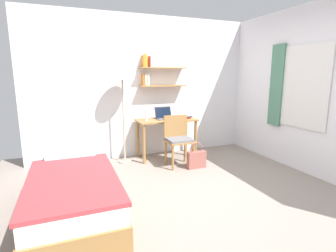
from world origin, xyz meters
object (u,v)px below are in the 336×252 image
(water_bottle, at_px, (146,115))
(handbag, at_px, (196,159))
(bed, at_px, (74,194))
(standing_lamp, at_px, (122,77))
(desk, at_px, (167,126))
(book_stack, at_px, (186,116))
(laptop, at_px, (164,116))
(desk_chair, at_px, (178,138))

(water_bottle, bearing_deg, handbag, -48.37)
(water_bottle, height_order, handbag, water_bottle)
(bed, distance_m, standing_lamp, 2.20)
(bed, xyz_separation_m, desk, (1.70, 1.56, 0.35))
(standing_lamp, relative_size, water_bottle, 8.13)
(book_stack, height_order, handbag, book_stack)
(desk, relative_size, book_stack, 4.55)
(laptop, xyz_separation_m, handbag, (0.28, -0.80, -0.63))
(bed, relative_size, water_bottle, 8.91)
(bed, relative_size, desk_chair, 2.16)
(desk, distance_m, water_bottle, 0.46)
(water_bottle, bearing_deg, book_stack, -1.51)
(water_bottle, relative_size, handbag, 0.47)
(desk_chair, xyz_separation_m, laptop, (-0.05, 0.54, 0.30))
(bed, bearing_deg, standing_lamp, 59.94)
(handbag, bearing_deg, desk_chair, 131.65)
(laptop, distance_m, water_bottle, 0.37)
(handbag, bearing_deg, laptop, 109.46)
(book_stack, bearing_deg, standing_lamp, 178.01)
(bed, bearing_deg, handbag, 22.71)
(desk_chair, height_order, water_bottle, water_bottle)
(standing_lamp, relative_size, handbag, 3.81)
(desk, bearing_deg, book_stack, -4.89)
(desk, relative_size, handbag, 2.49)
(desk, xyz_separation_m, handbag, (0.25, -0.74, -0.43))
(desk, bearing_deg, bed, -137.62)
(laptop, bearing_deg, desk_chair, -84.24)
(handbag, bearing_deg, standing_lamp, 144.62)
(desk, bearing_deg, water_bottle, -178.20)
(bed, xyz_separation_m, desk_chair, (1.73, 1.07, 0.24))
(laptop, height_order, handbag, laptop)
(standing_lamp, bearing_deg, laptop, 3.82)
(water_bottle, distance_m, book_stack, 0.78)
(desk_chair, relative_size, standing_lamp, 0.51)
(bed, distance_m, desk, 2.33)
(desk_chair, bearing_deg, laptop, 95.76)
(standing_lamp, bearing_deg, water_bottle, -2.90)
(standing_lamp, distance_m, handbag, 1.86)
(laptop, xyz_separation_m, book_stack, (0.42, -0.09, -0.02))
(standing_lamp, bearing_deg, handbag, -35.38)
(desk, xyz_separation_m, standing_lamp, (-0.80, 0.01, 0.90))
(desk_chair, bearing_deg, handbag, -48.35)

